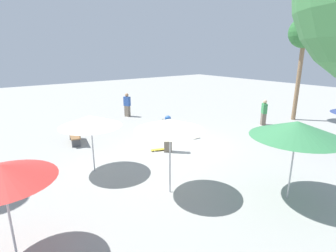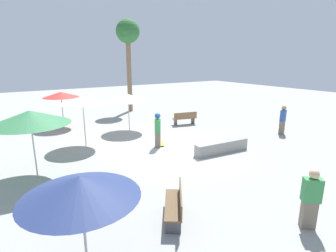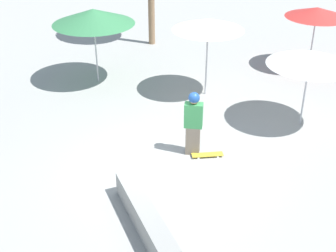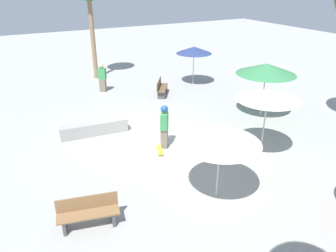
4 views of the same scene
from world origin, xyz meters
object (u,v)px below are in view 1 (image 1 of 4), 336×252
object	(u,v)px
shade_umbrella_green	(297,129)
bystander_far	(264,112)
concrete_ledge	(178,128)
bench_near	(76,135)
palm_tree_center_left	(304,35)
bystander_watching	(127,105)
shade_umbrella_white	(91,121)
skater_main	(168,132)
bench_far	(285,135)
skateboard	(159,149)
shade_umbrella_cream	(170,124)
shade_umbrella_red	(1,173)

from	to	relation	value
shade_umbrella_green	bystander_far	distance (m)	8.95
concrete_ledge	bench_near	xyz separation A→B (m)	(-1.69, -5.25, 0.15)
palm_tree_center_left	bystander_watching	xyz separation A→B (m)	(-7.60, -8.58, -4.64)
palm_tree_center_left	bystander_watching	bearing A→B (deg)	-131.53
shade_umbrella_white	bench_near	bearing A→B (deg)	171.91
skater_main	bench_near	bearing A→B (deg)	-16.61
bench_far	shade_umbrella_green	size ratio (longest dim) A/B	0.59
palm_tree_center_left	bystander_far	xyz separation A→B (m)	(-0.45, -2.85, -4.67)
bench_far	skateboard	bearing A→B (deg)	6.18
concrete_ledge	bystander_far	size ratio (longest dim) A/B	1.73
bench_near	bystander_far	xyz separation A→B (m)	(3.73, 10.53, 0.38)
skater_main	shade_umbrella_cream	size ratio (longest dim) A/B	0.69
bench_far	bystander_watching	world-z (taller)	bystander_watching
skater_main	shade_umbrella_green	distance (m)	5.65
shade_umbrella_cream	shade_umbrella_green	distance (m)	3.74
skateboard	shade_umbrella_red	size ratio (longest dim) A/B	0.37
skater_main	shade_umbrella_white	xyz separation A→B (m)	(-0.06, -3.51, 1.09)
bystander_watching	shade_umbrella_red	bearing A→B (deg)	-61.44
skateboard	bystander_watching	distance (m)	7.21
bench_near	palm_tree_center_left	size ratio (longest dim) A/B	0.25
shade_umbrella_white	shade_umbrella_green	size ratio (longest dim) A/B	0.86
concrete_ledge	palm_tree_center_left	bearing A→B (deg)	72.98
palm_tree_center_left	skater_main	bearing A→B (deg)	-92.22
skater_main	shade_umbrella_cream	distance (m)	3.88
skateboard	bystander_far	bearing A→B (deg)	-161.99
shade_umbrella_cream	shade_umbrella_green	size ratio (longest dim) A/B	0.93
bench_far	shade_umbrella_red	xyz separation A→B (m)	(0.48, -12.03, 1.64)
skater_main	shade_umbrella_green	size ratio (longest dim) A/B	0.64
skateboard	bystander_far	size ratio (longest dim) A/B	0.51
shade_umbrella_white	concrete_ledge	bearing A→B (deg)	109.33
bench_far	bystander_watching	distance (m)	10.45
concrete_ledge	shade_umbrella_green	distance (m)	7.96
shade_umbrella_cream	shade_umbrella_white	size ratio (longest dim) A/B	1.08
shade_umbrella_red	bench_near	bearing A→B (deg)	152.11
bench_near	shade_umbrella_white	world-z (taller)	shade_umbrella_white
bench_near	bystander_far	bearing A→B (deg)	-96.98
skateboard	concrete_ledge	distance (m)	3.08
concrete_ledge	bystander_watching	world-z (taller)	bystander_watching
skater_main	bystander_watching	size ratio (longest dim) A/B	1.03
bystander_far	skater_main	bearing A→B (deg)	129.58
shade_umbrella_cream	shade_umbrella_red	world-z (taller)	shade_umbrella_cream
shade_umbrella_red	shade_umbrella_green	world-z (taller)	shade_umbrella_green
concrete_ledge	shade_umbrella_white	size ratio (longest dim) A/B	1.21
skater_main	bystander_far	xyz separation A→B (m)	(-0.05, 7.55, -0.12)
bench_near	palm_tree_center_left	distance (m)	14.90
shade_umbrella_cream	palm_tree_center_left	xyz separation A→B (m)	(-2.53, 12.54, 3.17)
bench_far	palm_tree_center_left	size ratio (longest dim) A/B	0.24
bench_far	shade_umbrella_cream	bearing A→B (deg)	36.06
skateboard	shade_umbrella_green	size ratio (longest dim) A/B	0.31
bench_near	skateboard	bearing A→B (deg)	-129.05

